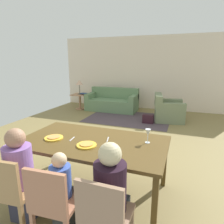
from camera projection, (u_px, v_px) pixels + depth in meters
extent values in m
cube|color=olive|center=(120.00, 138.00, 4.78)|extent=(6.82, 6.59, 0.02)
cube|color=beige|center=(148.00, 73.00, 7.49)|extent=(6.82, 0.10, 2.70)
cube|color=#533D19|center=(93.00, 142.00, 2.64)|extent=(1.93, 1.06, 0.04)
cube|color=#533D19|center=(16.00, 173.00, 2.61)|extent=(0.06, 0.06, 0.72)
cube|color=#533D19|center=(155.00, 206.00, 2.00)|extent=(0.06, 0.06, 0.72)
cube|color=#533D19|center=(58.00, 145.00, 3.47)|extent=(0.06, 0.06, 0.72)
cube|color=#533D19|center=(164.00, 163.00, 2.86)|extent=(0.06, 0.06, 0.72)
cylinder|color=yellow|center=(54.00, 138.00, 2.71)|extent=(0.25, 0.25, 0.02)
cylinder|color=#E4944B|center=(54.00, 137.00, 2.70)|extent=(0.17, 0.17, 0.01)
cylinder|color=yellow|center=(87.00, 145.00, 2.47)|extent=(0.25, 0.25, 0.02)
cylinder|color=gold|center=(87.00, 144.00, 2.47)|extent=(0.17, 0.17, 0.01)
cylinder|color=silver|center=(147.00, 143.00, 2.57)|extent=(0.06, 0.06, 0.01)
cylinder|color=silver|center=(148.00, 139.00, 2.55)|extent=(0.01, 0.01, 0.09)
cone|color=silver|center=(148.00, 132.00, 2.53)|extent=(0.07, 0.07, 0.09)
cube|color=silver|center=(72.00, 139.00, 2.69)|extent=(0.04, 0.15, 0.01)
cube|color=silver|center=(108.00, 139.00, 2.67)|extent=(0.06, 0.17, 0.01)
cube|color=#AB804E|center=(17.00, 189.00, 2.16)|extent=(0.46, 0.46, 0.04)
cube|color=#AB804E|center=(1.00, 180.00, 1.92)|extent=(0.42, 0.08, 0.42)
cube|color=#AB804E|center=(43.00, 199.00, 2.34)|extent=(0.04, 0.04, 0.41)
cube|color=#AB804E|center=(17.00, 194.00, 2.43)|extent=(0.04, 0.04, 0.41)
cube|color=#AB804E|center=(23.00, 222.00, 2.00)|extent=(0.04, 0.04, 0.41)
cube|color=#36374E|center=(28.00, 197.00, 2.34)|extent=(0.29, 0.37, 0.45)
cylinder|color=#9165B8|center=(19.00, 166.00, 2.15)|extent=(0.30, 0.30, 0.46)
sphere|color=#A8795D|center=(15.00, 138.00, 2.07)|extent=(0.21, 0.21, 0.21)
cube|color=#B37554|center=(58.00, 201.00, 1.98)|extent=(0.45, 0.45, 0.04)
cube|color=#B37554|center=(45.00, 193.00, 1.75)|extent=(0.42, 0.07, 0.42)
cube|color=#B37554|center=(83.00, 211.00, 2.16)|extent=(0.04, 0.04, 0.41)
cube|color=#B37554|center=(54.00, 204.00, 2.25)|extent=(0.04, 0.04, 0.41)
cube|color=#3D4241|center=(66.00, 210.00, 2.14)|extent=(0.21, 0.26, 0.45)
cylinder|color=#3C5AB9|center=(61.00, 181.00, 1.99)|extent=(0.22, 0.22, 0.33)
sphere|color=beige|center=(59.00, 160.00, 1.93)|extent=(0.15, 0.15, 0.15)
cube|color=#A07A5F|center=(108.00, 215.00, 1.80)|extent=(0.42, 0.42, 0.04)
cube|color=#A07A5F|center=(99.00, 207.00, 1.57)|extent=(0.42, 0.04, 0.42)
cube|color=#A07A5F|center=(98.00, 216.00, 2.08)|extent=(0.04, 0.04, 0.41)
cube|color=#353B44|center=(113.00, 222.00, 1.98)|extent=(0.26, 0.34, 0.45)
cylinder|color=black|center=(110.00, 187.00, 1.79)|extent=(0.30, 0.30, 0.46)
sphere|color=beige|center=(110.00, 154.00, 1.71)|extent=(0.21, 0.21, 0.21)
cube|color=#483B42|center=(128.00, 118.00, 6.40)|extent=(2.60, 1.80, 0.01)
cube|color=#63835A|center=(112.00, 105.00, 7.37)|extent=(1.86, 0.84, 0.42)
cube|color=#63835A|center=(115.00, 93.00, 7.58)|extent=(1.86, 0.20, 0.40)
cube|color=#63835A|center=(91.00, 95.00, 7.57)|extent=(0.18, 0.84, 0.20)
cube|color=#63835A|center=(134.00, 98.00, 7.01)|extent=(0.18, 0.84, 0.20)
cube|color=#6C7958|center=(169.00, 114.00, 6.11)|extent=(0.98, 0.99, 0.42)
cube|color=#6C7958|center=(158.00, 101.00, 6.07)|extent=(0.35, 0.87, 0.40)
cube|color=#6C7958|center=(171.00, 106.00, 5.72)|extent=(0.86, 0.33, 0.20)
cube|color=#6C7958|center=(169.00, 102.00, 6.36)|extent=(0.86, 0.33, 0.20)
cube|color=#A87956|center=(80.00, 95.00, 7.51)|extent=(0.56, 0.56, 0.03)
cylinder|color=#A87956|center=(80.00, 102.00, 7.58)|extent=(0.08, 0.08, 0.55)
cylinder|color=#A87956|center=(80.00, 109.00, 7.64)|extent=(0.36, 0.36, 0.03)
cylinder|color=#484236|center=(80.00, 94.00, 7.50)|extent=(0.16, 0.16, 0.02)
cylinder|color=#484236|center=(80.00, 89.00, 7.46)|extent=(0.02, 0.02, 0.34)
cone|color=#D4A88B|center=(79.00, 82.00, 7.39)|extent=(0.26, 0.26, 0.18)
cube|color=maroon|center=(84.00, 94.00, 7.49)|extent=(0.22, 0.16, 0.03)
cube|color=navy|center=(84.00, 93.00, 7.41)|extent=(0.22, 0.16, 0.03)
cube|color=#2E1620|center=(148.00, 119.00, 5.86)|extent=(0.32, 0.16, 0.26)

